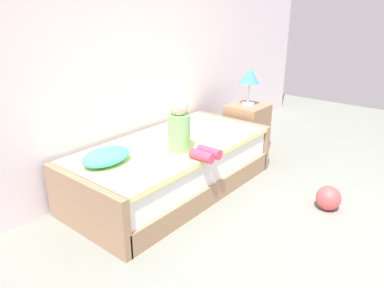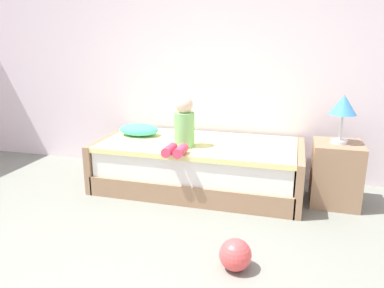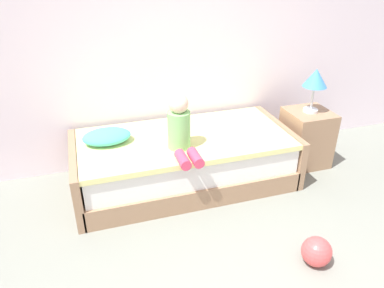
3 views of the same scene
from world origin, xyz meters
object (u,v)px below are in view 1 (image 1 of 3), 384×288
Objects in this scene: bed at (172,167)px; table_lamp at (249,77)px; toy_ball at (328,198)px; nightstand at (246,128)px; child_figure at (183,130)px; pillow at (106,156)px.

bed is 4.69× the size of table_lamp.
bed is 1.48m from toy_ball.
nightstand is 1.33× the size of table_lamp.
pillow is (-0.61, 0.33, -0.14)m from child_figure.
pillow is (-2.06, 0.12, 0.26)m from nightstand.
nightstand is at bearing -0.96° from bed.
toy_ball is at bearing -47.59° from pillow.
table_lamp is 0.88× the size of child_figure.
table_lamp is 1.02× the size of pillow.
bed is 4.80× the size of pillow.
child_figure reaches higher than pillow.
toy_ball is at bearing -119.15° from nightstand.
nightstand is 2.70× the size of toy_ball.
bed is 3.52× the size of nightstand.
child_figure is 1.16× the size of pillow.
bed is 1.35m from nightstand.
table_lamp is 1.48m from child_figure.
pillow is at bearing 132.41° from toy_ball.
table_lamp is 1.72m from toy_ball.
toy_ball is (0.61, -1.34, -0.14)m from bed.
bed is at bearing 179.04° from table_lamp.
bed is 0.52m from child_figure.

